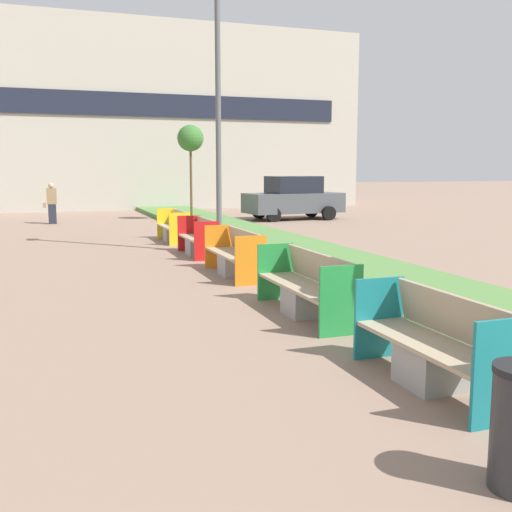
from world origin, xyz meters
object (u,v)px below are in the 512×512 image
at_px(bench_green_frame, 306,290).
at_px(bench_orange_frame, 235,257).
at_px(pedestrian_walking, 52,203).
at_px(parked_car_distant, 293,198).
at_px(bench_teal_frame, 434,351).
at_px(sapling_tree_far, 190,139).
at_px(bench_red_frame, 199,241).
at_px(bench_yellow_frame, 174,229).
at_px(street_lamp_post, 218,90).

relative_size(bench_green_frame, bench_orange_frame, 1.07).
height_order(pedestrian_walking, parked_car_distant, parked_car_distant).
distance_m(bench_orange_frame, pedestrian_walking, 13.95).
bearing_deg(pedestrian_walking, bench_teal_frame, -80.42).
xyz_separation_m(bench_orange_frame, sapling_tree_far, (2.18, 13.25, 3.02)).
xyz_separation_m(bench_orange_frame, bench_red_frame, (-0.00, 3.07, -0.01)).
distance_m(bench_green_frame, bench_yellow_frame, 9.74).
bearing_deg(bench_green_frame, bench_red_frame, 90.05).
relative_size(bench_red_frame, pedestrian_walking, 1.17).
distance_m(bench_teal_frame, street_lamp_post, 10.75).
bearing_deg(sapling_tree_far, bench_yellow_frame, -107.16).
distance_m(bench_teal_frame, parked_car_distant, 20.10).
relative_size(bench_yellow_frame, sapling_tree_far, 0.50).
bearing_deg(street_lamp_post, bench_orange_frame, -100.33).
bearing_deg(pedestrian_walking, bench_orange_frame, -75.82).
height_order(bench_green_frame, bench_orange_frame, same).
height_order(street_lamp_post, pedestrian_walking, street_lamp_post).
bearing_deg(parked_car_distant, street_lamp_post, -128.99).
distance_m(bench_red_frame, street_lamp_post, 3.83).
height_order(bench_teal_frame, bench_orange_frame, same).
xyz_separation_m(bench_teal_frame, bench_yellow_frame, (-0.00, 12.87, -0.00)).
distance_m(street_lamp_post, sapling_tree_far, 10.05).
relative_size(bench_orange_frame, parked_car_distant, 0.52).
distance_m(bench_teal_frame, bench_yellow_frame, 12.87).
xyz_separation_m(bench_teal_frame, sapling_tree_far, (2.19, 19.96, 3.03)).
xyz_separation_m(bench_teal_frame, parked_car_distant, (6.47, 19.02, 0.55)).
distance_m(bench_green_frame, sapling_tree_far, 17.23).
bearing_deg(bench_green_frame, bench_yellow_frame, 90.03).
distance_m(bench_yellow_frame, sapling_tree_far, 8.01).
bearing_deg(bench_yellow_frame, bench_green_frame, -89.97).
xyz_separation_m(bench_green_frame, bench_orange_frame, (-0.00, 3.58, -0.00)).
xyz_separation_m(sapling_tree_far, parked_car_distant, (4.28, -0.94, -2.48)).
relative_size(bench_green_frame, bench_yellow_frame, 1.21).
height_order(bench_red_frame, bench_yellow_frame, same).
bearing_deg(street_lamp_post, bench_green_frame, -95.02).
distance_m(bench_teal_frame, bench_orange_frame, 6.71).
height_order(bench_yellow_frame, street_lamp_post, street_lamp_post).
relative_size(bench_green_frame, parked_car_distant, 0.56).
bearing_deg(parked_car_distant, pedestrian_walking, 167.21).
height_order(bench_yellow_frame, sapling_tree_far, sapling_tree_far).
height_order(bench_orange_frame, bench_red_frame, same).
xyz_separation_m(bench_teal_frame, bench_green_frame, (0.00, 3.13, 0.01)).
height_order(bench_red_frame, street_lamp_post, street_lamp_post).
relative_size(bench_red_frame, street_lamp_post, 0.26).
distance_m(bench_yellow_frame, pedestrian_walking, 8.12).
bearing_deg(parked_car_distant, bench_orange_frame, -123.54).
bearing_deg(pedestrian_walking, sapling_tree_far, -2.74).
distance_m(bench_teal_frame, bench_green_frame, 3.13).
bearing_deg(parked_car_distant, bench_green_frame, -117.98).
height_order(bench_teal_frame, street_lamp_post, street_lamp_post).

